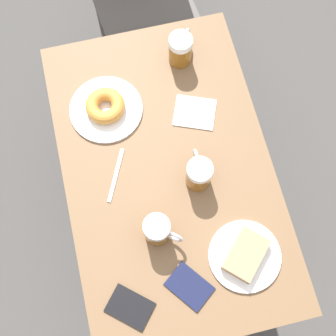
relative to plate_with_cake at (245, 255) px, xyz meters
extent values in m
plane|color=#474442|center=(-0.16, 0.32, -0.72)|extent=(8.00, 8.00, 0.00)
cube|color=brown|center=(-0.16, 0.32, -0.03)|extent=(0.66, 1.07, 0.03)
cylinder|color=black|center=(0.13, -0.18, -0.38)|extent=(0.04, 0.04, 0.68)
cylinder|color=black|center=(-0.45, 0.81, -0.38)|extent=(0.04, 0.04, 0.68)
cylinder|color=black|center=(0.13, 0.81, -0.38)|extent=(0.04, 0.04, 0.68)
cube|color=#514C47|center=(-0.06, 1.13, -0.26)|extent=(0.44, 0.44, 0.02)
cylinder|color=#514C47|center=(-0.22, 0.94, -0.50)|extent=(0.03, 0.03, 0.45)
cylinder|color=#514C47|center=(0.13, 0.97, -0.50)|extent=(0.03, 0.03, 0.45)
cylinder|color=#514C47|center=(-0.26, 1.29, -0.50)|extent=(0.03, 0.03, 0.45)
cylinder|color=white|center=(0.00, 0.00, -0.01)|extent=(0.22, 0.22, 0.01)
cube|color=tan|center=(0.00, 0.00, 0.01)|extent=(0.16, 0.16, 0.04)
cylinder|color=white|center=(-0.31, 0.57, -0.01)|extent=(0.24, 0.24, 0.01)
torus|color=#D18938|center=(-0.31, 0.57, 0.01)|extent=(0.13, 0.13, 0.04)
cylinder|color=#8C5619|center=(-0.24, 0.13, 0.03)|extent=(0.08, 0.08, 0.09)
cylinder|color=white|center=(-0.24, 0.13, 0.09)|extent=(0.08, 0.08, 0.03)
torus|color=silver|center=(-0.20, 0.10, 0.04)|extent=(0.07, 0.05, 0.08)
cylinder|color=#8C5619|center=(-0.02, 0.70, 0.03)|extent=(0.08, 0.08, 0.09)
cylinder|color=white|center=(-0.02, 0.70, 0.09)|extent=(0.08, 0.08, 0.03)
torus|color=silver|center=(0.00, 0.74, 0.04)|extent=(0.05, 0.07, 0.08)
cylinder|color=#8C5619|center=(-0.08, 0.26, 0.03)|extent=(0.08, 0.08, 0.09)
cylinder|color=white|center=(-0.08, 0.26, 0.09)|extent=(0.08, 0.08, 0.03)
torus|color=silver|center=(-0.07, 0.31, 0.04)|extent=(0.02, 0.08, 0.08)
cube|color=white|center=(-0.03, 0.49, -0.01)|extent=(0.17, 0.15, 0.00)
cube|color=silver|center=(-0.32, 0.34, -0.02)|extent=(0.09, 0.17, 0.00)
cube|color=#141938|center=(-0.18, -0.05, -0.01)|extent=(0.15, 0.15, 0.01)
cube|color=black|center=(-0.36, -0.06, -0.01)|extent=(0.15, 0.15, 0.01)
camera|label=1|loc=(-0.27, -0.13, 1.39)|focal=50.00mm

